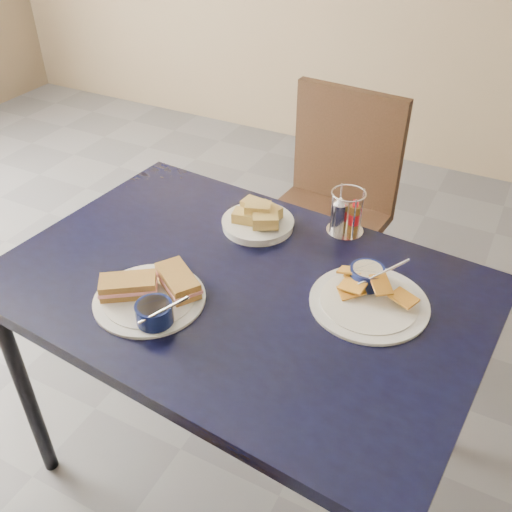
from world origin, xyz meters
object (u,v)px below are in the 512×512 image
at_px(plantain_plate, 368,292).
at_px(condiment_caddy, 345,215).
at_px(dining_table, 239,300).
at_px(chair_far, 331,195).
at_px(bread_basket, 258,219).
at_px(sandwich_plate, 152,294).

relative_size(plantain_plate, condiment_caddy, 2.21).
height_order(dining_table, plantain_plate, plantain_plate).
xyz_separation_m(chair_far, condiment_caddy, (0.23, -0.52, 0.26)).
bearing_deg(bread_basket, dining_table, -73.61).
height_order(sandwich_plate, plantain_plate, same).
bearing_deg(condiment_caddy, chair_far, 113.54).
bearing_deg(chair_far, sandwich_plate, -94.87).
bearing_deg(chair_far, dining_table, -85.63).
relative_size(plantain_plate, bread_basket, 1.41).
height_order(bread_basket, condiment_caddy, condiment_caddy).
height_order(chair_far, sandwich_plate, chair_far).
relative_size(chair_far, sandwich_plate, 3.09).
distance_m(plantain_plate, condiment_caddy, 0.31).
distance_m(chair_far, plantain_plate, 0.90).
xyz_separation_m(dining_table, plantain_plate, (0.32, 0.10, 0.08)).
bearing_deg(dining_table, plantain_plate, 16.66).
relative_size(chair_far, bread_basket, 4.46).
distance_m(dining_table, condiment_caddy, 0.41).
height_order(dining_table, condiment_caddy, condiment_caddy).
height_order(plantain_plate, condiment_caddy, condiment_caddy).
bearing_deg(plantain_plate, condiment_caddy, 121.87).
height_order(chair_far, condiment_caddy, chair_far).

